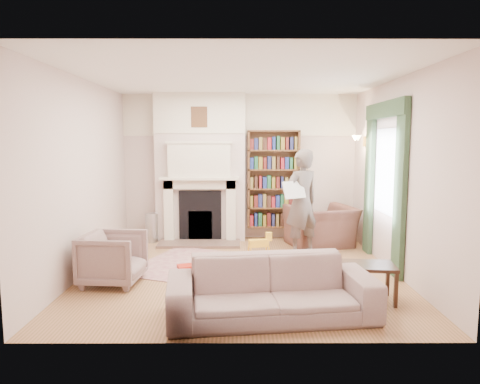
{
  "coord_description": "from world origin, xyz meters",
  "views": [
    {
      "loc": [
        -0.02,
        -6.12,
        1.92
      ],
      "look_at": [
        0.0,
        0.25,
        1.15
      ],
      "focal_mm": 32.0,
      "sensor_mm": 36.0,
      "label": 1
    }
  ],
  "objects_px": {
    "paraffin_heater": "(152,228)",
    "rocking_horse": "(259,246)",
    "man_reading": "(301,203)",
    "armchair_left": "(113,258)",
    "bookcase": "(273,179)",
    "armchair_reading": "(321,226)",
    "coffee_table": "(364,282)",
    "sofa": "(271,288)"
  },
  "relations": [
    {
      "from": "paraffin_heater",
      "to": "rocking_horse",
      "type": "bearing_deg",
      "value": -31.85
    },
    {
      "from": "man_reading",
      "to": "rocking_horse",
      "type": "xyz_separation_m",
      "value": [
        -0.72,
        -0.31,
        -0.67
      ]
    },
    {
      "from": "armchair_left",
      "to": "paraffin_heater",
      "type": "distance_m",
      "value": 2.39
    },
    {
      "from": "bookcase",
      "to": "man_reading",
      "type": "height_order",
      "value": "bookcase"
    },
    {
      "from": "bookcase",
      "to": "armchair_reading",
      "type": "height_order",
      "value": "bookcase"
    },
    {
      "from": "armchair_reading",
      "to": "coffee_table",
      "type": "distance_m",
      "value": 2.69
    },
    {
      "from": "man_reading",
      "to": "rocking_horse",
      "type": "relative_size",
      "value": 3.55
    },
    {
      "from": "man_reading",
      "to": "sofa",
      "type": "bearing_deg",
      "value": 44.42
    },
    {
      "from": "coffee_table",
      "to": "paraffin_heater",
      "type": "distance_m",
      "value": 4.37
    },
    {
      "from": "bookcase",
      "to": "sofa",
      "type": "relative_size",
      "value": 0.83
    },
    {
      "from": "rocking_horse",
      "to": "paraffin_heater",
      "type": "bearing_deg",
      "value": 136.08
    },
    {
      "from": "bookcase",
      "to": "rocking_horse",
      "type": "relative_size",
      "value": 3.69
    },
    {
      "from": "armchair_reading",
      "to": "coffee_table",
      "type": "xyz_separation_m",
      "value": [
        0.01,
        -2.69,
        -0.14
      ]
    },
    {
      "from": "armchair_reading",
      "to": "paraffin_heater",
      "type": "xyz_separation_m",
      "value": [
        -3.15,
        0.32,
        -0.09
      ]
    },
    {
      "from": "paraffin_heater",
      "to": "man_reading",
      "type": "bearing_deg",
      "value": -18.85
    },
    {
      "from": "bookcase",
      "to": "armchair_left",
      "type": "bearing_deg",
      "value": -131.59
    },
    {
      "from": "armchair_left",
      "to": "coffee_table",
      "type": "distance_m",
      "value": 3.26
    },
    {
      "from": "coffee_table",
      "to": "bookcase",
      "type": "bearing_deg",
      "value": 110.11
    },
    {
      "from": "armchair_reading",
      "to": "armchair_left",
      "type": "distance_m",
      "value": 3.79
    },
    {
      "from": "sofa",
      "to": "coffee_table",
      "type": "xyz_separation_m",
      "value": [
        1.16,
        0.49,
        -0.1
      ]
    },
    {
      "from": "sofa",
      "to": "rocking_horse",
      "type": "bearing_deg",
      "value": 84.2
    },
    {
      "from": "rocking_horse",
      "to": "man_reading",
      "type": "bearing_deg",
      "value": 10.77
    },
    {
      "from": "armchair_left",
      "to": "rocking_horse",
      "type": "height_order",
      "value": "armchair_left"
    },
    {
      "from": "armchair_reading",
      "to": "rocking_horse",
      "type": "relative_size",
      "value": 2.24
    },
    {
      "from": "sofa",
      "to": "coffee_table",
      "type": "relative_size",
      "value": 3.18
    },
    {
      "from": "armchair_left",
      "to": "coffee_table",
      "type": "bearing_deg",
      "value": -96.38
    },
    {
      "from": "sofa",
      "to": "man_reading",
      "type": "bearing_deg",
      "value": 68.37
    },
    {
      "from": "sofa",
      "to": "paraffin_heater",
      "type": "bearing_deg",
      "value": 113.17
    },
    {
      "from": "paraffin_heater",
      "to": "rocking_horse",
      "type": "distance_m",
      "value": 2.33
    },
    {
      "from": "sofa",
      "to": "coffee_table",
      "type": "bearing_deg",
      "value": 16.46
    },
    {
      "from": "armchair_reading",
      "to": "coffee_table",
      "type": "relative_size",
      "value": 1.6
    },
    {
      "from": "armchair_left",
      "to": "paraffin_heater",
      "type": "xyz_separation_m",
      "value": [
        0.03,
        2.39,
        -0.08
      ]
    },
    {
      "from": "man_reading",
      "to": "rocking_horse",
      "type": "bearing_deg",
      "value": -7.76
    },
    {
      "from": "armchair_reading",
      "to": "sofa",
      "type": "relative_size",
      "value": 0.5
    },
    {
      "from": "sofa",
      "to": "man_reading",
      "type": "xyz_separation_m",
      "value": [
        0.69,
        2.58,
        0.56
      ]
    },
    {
      "from": "armchair_left",
      "to": "sofa",
      "type": "height_order",
      "value": "armchair_left"
    },
    {
      "from": "sofa",
      "to": "man_reading",
      "type": "relative_size",
      "value": 1.25
    },
    {
      "from": "coffee_table",
      "to": "rocking_horse",
      "type": "xyz_separation_m",
      "value": [
        -1.19,
        1.78,
        -0.0
      ]
    },
    {
      "from": "bookcase",
      "to": "rocking_horse",
      "type": "bearing_deg",
      "value": -103.16
    },
    {
      "from": "armchair_reading",
      "to": "armchair_left",
      "type": "relative_size",
      "value": 1.46
    },
    {
      "from": "bookcase",
      "to": "man_reading",
      "type": "xyz_separation_m",
      "value": [
        0.38,
        -1.18,
        -0.28
      ]
    },
    {
      "from": "coffee_table",
      "to": "rocking_horse",
      "type": "height_order",
      "value": "coffee_table"
    }
  ]
}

